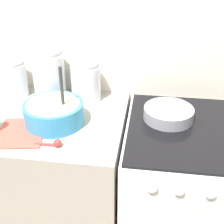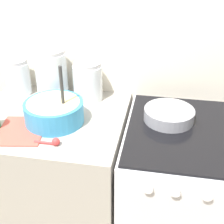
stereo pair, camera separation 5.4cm
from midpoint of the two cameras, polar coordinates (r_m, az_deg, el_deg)
wall_back at (r=1.74m, az=4.93°, el=11.95°), size 4.52×0.05×2.40m
countertop_cabinet at (r=1.89m, az=-9.16°, el=-12.95°), size 0.76×0.67×0.92m
stove at (r=1.82m, az=13.21°, el=-15.49°), size 0.62×0.69×0.92m
mixing_bowl at (r=1.53m, az=-9.56°, el=0.23°), size 0.29×0.29×0.30m
baking_pan at (r=1.57m, az=11.37°, el=-0.41°), size 0.25×0.25×0.06m
storage_jar_left at (r=1.86m, az=-16.00°, el=5.78°), size 0.14×0.14×0.20m
storage_jar_middle at (r=1.77m, az=-10.08°, el=6.34°), size 0.18×0.18×0.27m
storage_jar_right at (r=1.72m, az=-3.54°, el=5.18°), size 0.16×0.16×0.21m
recipe_page at (r=1.52m, az=-15.25°, el=-3.30°), size 0.25×0.28×0.01m
measuring_spoon at (r=1.39m, az=-9.58°, el=-5.43°), size 0.12×0.04×0.04m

